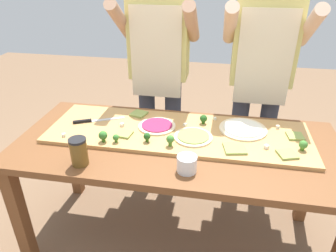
{
  "coord_description": "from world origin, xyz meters",
  "views": [
    {
      "loc": [
        0.21,
        -1.47,
        1.65
      ],
      "look_at": [
        -0.06,
        0.07,
        0.81
      ],
      "focal_mm": 33.44,
      "sensor_mm": 36.0,
      "label": 1
    }
  ],
  "objects": [
    {
      "name": "cheese_crumble_c",
      "position": [
        0.02,
        0.16,
        0.78
      ],
      "size": [
        0.02,
        0.02,
        0.02
      ],
      "primitive_type": "cube",
      "rotation": [
        0.0,
        0.0,
        0.93
      ],
      "color": "white",
      "rests_on": "cutting_board"
    },
    {
      "name": "cook_left",
      "position": [
        -0.23,
        0.62,
        1.0
      ],
      "size": [
        0.54,
        0.39,
        1.67
      ],
      "color": "#333847",
      "rests_on": "ground"
    },
    {
      "name": "broccoli_floret_back_mid",
      "position": [
        0.66,
        -0.0,
        0.8
      ],
      "size": [
        0.04,
        0.04,
        0.06
      ],
      "color": "#487A23",
      "rests_on": "cutting_board"
    },
    {
      "name": "broccoli_floret_back_right",
      "position": [
        -0.32,
        -0.09,
        0.8
      ],
      "size": [
        0.03,
        0.03,
        0.05
      ],
      "color": "#3F7220",
      "rests_on": "cutting_board"
    },
    {
      "name": "broccoli_floret_front_right",
      "position": [
        -0.39,
        -0.1,
        0.81
      ],
      "size": [
        0.05,
        0.05,
        0.06
      ],
      "color": "#3F7220",
      "rests_on": "cutting_board"
    },
    {
      "name": "pizza_whole_white_garlic",
      "position": [
        0.36,
        0.17,
        0.78
      ],
      "size": [
        0.27,
        0.27,
        0.02
      ],
      "color": "beige",
      "rests_on": "cutting_board"
    },
    {
      "name": "pizza_slice_far_right",
      "position": [
        0.57,
        -0.06,
        0.78
      ],
      "size": [
        0.11,
        0.11,
        0.01
      ],
      "primitive_type": "cube",
      "rotation": [
        0.0,
        0.0,
        0.31
      ],
      "color": "#899E4C",
      "rests_on": "cutting_board"
    },
    {
      "name": "broccoli_floret_center_left",
      "position": [
        -0.16,
        -0.06,
        0.8
      ],
      "size": [
        0.04,
        0.04,
        0.05
      ],
      "color": "#2C5915",
      "rests_on": "cutting_board"
    },
    {
      "name": "cheese_crumble_f",
      "position": [
        -0.34,
        0.09,
        0.78
      ],
      "size": [
        0.03,
        0.03,
        0.02
      ],
      "primitive_type": "cube",
      "rotation": [
        0.0,
        0.0,
        0.89
      ],
      "color": "white",
      "rests_on": "cutting_board"
    },
    {
      "name": "pizza_whole_beet_magenta",
      "position": [
        -0.14,
        0.11,
        0.78
      ],
      "size": [
        0.22,
        0.22,
        0.02
      ],
      "color": "beige",
      "rests_on": "cutting_board"
    },
    {
      "name": "cheese_crumble_a",
      "position": [
        0.56,
        0.22,
        0.78
      ],
      "size": [
        0.02,
        0.02,
        0.02
      ],
      "primitive_type": "cube",
      "rotation": [
        0.0,
        0.0,
        0.13
      ],
      "color": "silver",
      "rests_on": "cutting_board"
    },
    {
      "name": "cook_right",
      "position": [
        0.47,
        0.62,
        1.0
      ],
      "size": [
        0.54,
        0.39,
        1.67
      ],
      "color": "#333847",
      "rests_on": "ground"
    },
    {
      "name": "pizza_slice_center",
      "position": [
        -0.29,
        0.25,
        0.78
      ],
      "size": [
        0.11,
        0.11,
        0.01
      ],
      "primitive_type": "cube",
      "rotation": [
        0.0,
        0.0,
        -0.3
      ],
      "color": "#899E4C",
      "rests_on": "cutting_board"
    },
    {
      "name": "prep_table",
      "position": [
        0.0,
        0.0,
        0.66
      ],
      "size": [
        1.8,
        0.79,
        0.75
      ],
      "color": "brown",
      "rests_on": "ground"
    },
    {
      "name": "pizza_whole_pesto_green",
      "position": [
        0.08,
        0.03,
        0.78
      ],
      "size": [
        0.21,
        0.21,
        0.02
      ],
      "color": "beige",
      "rests_on": "cutting_board"
    },
    {
      "name": "cheese_crumble_e",
      "position": [
        0.47,
        -0.02,
        0.78
      ],
      "size": [
        0.03,
        0.03,
        0.02
      ],
      "primitive_type": "cube",
      "rotation": [
        0.0,
        0.0,
        0.75
      ],
      "color": "white",
      "rests_on": "cutting_board"
    },
    {
      "name": "broccoli_floret_front_left",
      "position": [
        0.13,
        0.2,
        0.8
      ],
      "size": [
        0.04,
        0.04,
        0.06
      ],
      "color": "#2C5915",
      "rests_on": "cutting_board"
    },
    {
      "name": "cheese_crumble_b",
      "position": [
        -0.63,
        -0.09,
        0.78
      ],
      "size": [
        0.02,
        0.02,
        0.02
      ],
      "primitive_type": "cube",
      "rotation": [
        0.0,
        0.0,
        0.49
      ],
      "color": "silver",
      "rests_on": "cutting_board"
    },
    {
      "name": "pizza_slice_far_left",
      "position": [
        -0.3,
        -0.01,
        0.78
      ],
      "size": [
        0.09,
        0.09,
        0.01
      ],
      "primitive_type": "cube",
      "rotation": [
        0.0,
        0.0,
        -0.13
      ],
      "color": "#899E4C",
      "rests_on": "cutting_board"
    },
    {
      "name": "cheese_crumble_d",
      "position": [
        0.19,
        0.27,
        0.78
      ],
      "size": [
        0.02,
        0.02,
        0.02
      ],
      "primitive_type": "cube",
      "rotation": [
        0.0,
        0.0,
        0.36
      ],
      "color": "white",
      "rests_on": "cutting_board"
    },
    {
      "name": "pizza_slice_near_right",
      "position": [
        0.31,
        -0.06,
        0.78
      ],
      "size": [
        0.13,
        0.13,
        0.01
      ],
      "primitive_type": "cube",
      "rotation": [
        0.0,
        0.0,
        0.2
      ],
      "color": "#899E4C",
      "rests_on": "cutting_board"
    },
    {
      "name": "broccoli_floret_center_right",
      "position": [
        -0.03,
        -0.08,
        0.81
      ],
      "size": [
        0.04,
        0.04,
        0.06
      ],
      "color": "#487A23",
      "rests_on": "cutting_board"
    },
    {
      "name": "sauce_jar",
      "position": [
        -0.44,
        -0.29,
        0.82
      ],
      "size": [
        0.09,
        0.09,
        0.14
      ],
      "color": "brown",
      "rests_on": "prep_table"
    },
    {
      "name": "ground_plane",
      "position": [
        0.0,
        0.0,
        0.0
      ],
      "size": [
        8.0,
        8.0,
        0.0
      ],
      "primitive_type": "plane",
      "color": "brown"
    },
    {
      "name": "pizza_slice_near_left",
      "position": [
        0.64,
        0.13,
        0.78
      ],
      "size": [
        0.1,
        0.1,
        0.01
      ],
      "primitive_type": "cube",
      "rotation": [
        0.0,
        0.0,
        0.12
      ],
      "color": "#899E4C",
      "rests_on": "cutting_board"
    },
    {
      "name": "chefs_knife",
      "position": [
        -0.55,
        0.11,
        0.78
      ],
      "size": [
        0.29,
        0.15,
        0.02
      ],
      "color": "#B7BABF",
      "rests_on": "cutting_board"
    },
    {
      "name": "cutting_board",
      "position": [
        -0.01,
        0.09,
        0.76
      ],
      "size": [
        1.49,
        0.48,
        0.02
      ],
      "primitive_type": "cube",
      "color": "tan",
      "rests_on": "prep_table"
    },
    {
      "name": "flour_cup",
      "position": [
        0.08,
        -0.25,
        0.78
      ],
      "size": [
        0.1,
        0.1,
        0.08
      ],
      "color": "white",
      "rests_on": "prep_table"
    }
  ]
}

